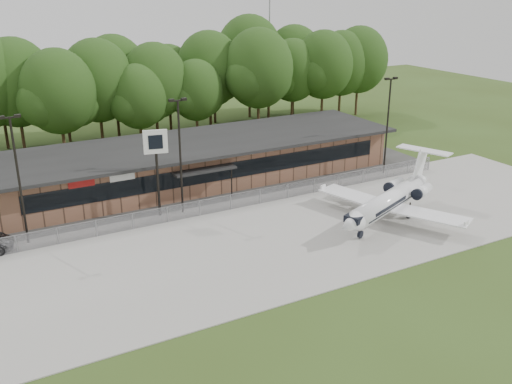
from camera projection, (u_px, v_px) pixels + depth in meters
ground at (340, 279)px, 39.33m from camera, size 160.00×160.00×0.00m
apron at (281, 236)px, 45.89m from camera, size 64.00×18.00×0.08m
parking_lot at (219, 193)px, 55.35m from camera, size 50.00×9.00×0.06m
terminal at (200, 160)px, 58.25m from camera, size 41.00×11.65×4.30m
fence at (241, 200)px, 51.39m from camera, size 46.00×0.04×1.52m
treeline at (141, 82)px, 71.24m from camera, size 72.00×12.00×15.00m
radio_mast at (269, 30)px, 84.38m from camera, size 0.20×0.20×25.00m
light_pole_left at (18, 171)px, 42.68m from camera, size 1.55×0.30×10.23m
light_pole_mid at (180, 148)px, 48.56m from camera, size 1.55×0.30×10.23m
light_pole_right at (388, 119)px, 58.95m from camera, size 1.55×0.30×10.23m
business_jet at (391, 201)px, 48.42m from camera, size 14.91×13.31×5.11m
pole_sign at (156, 151)px, 47.90m from camera, size 2.03×0.68×7.74m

